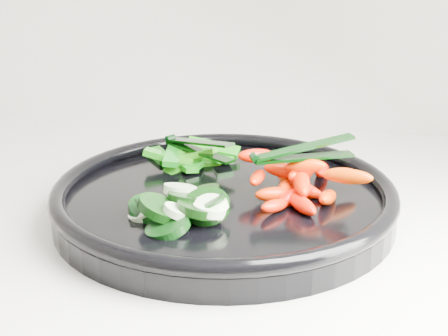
# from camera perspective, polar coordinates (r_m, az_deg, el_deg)

# --- Properties ---
(veggie_tray) EXTENTS (0.40, 0.40, 0.04)m
(veggie_tray) POSITION_cam_1_polar(r_m,az_deg,el_deg) (0.68, 0.00, -2.73)
(veggie_tray) COLOR black
(veggie_tray) RESTS_ON counter
(cucumber_pile) EXTENTS (0.12, 0.12, 0.04)m
(cucumber_pile) POSITION_cam_1_polar(r_m,az_deg,el_deg) (0.63, -4.30, -3.59)
(cucumber_pile) COLOR black
(cucumber_pile) RESTS_ON veggie_tray
(carrot_pile) EXTENTS (0.15, 0.16, 0.05)m
(carrot_pile) POSITION_cam_1_polar(r_m,az_deg,el_deg) (0.68, 6.91, -1.16)
(carrot_pile) COLOR #F71D00
(carrot_pile) RESTS_ON veggie_tray
(pepper_pile) EXTENTS (0.12, 0.09, 0.04)m
(pepper_pile) POSITION_cam_1_polar(r_m,az_deg,el_deg) (0.77, -3.01, 0.94)
(pepper_pile) COLOR #09680D
(pepper_pile) RESTS_ON veggie_tray
(tong_carrot) EXTENTS (0.11, 0.06, 0.02)m
(tong_carrot) POSITION_cam_1_polar(r_m,az_deg,el_deg) (0.67, 7.03, 1.40)
(tong_carrot) COLOR black
(tong_carrot) RESTS_ON carrot_pile
(tong_pepper) EXTENTS (0.10, 0.08, 0.02)m
(tong_pepper) POSITION_cam_1_polar(r_m,az_deg,el_deg) (0.76, -2.50, 2.01)
(tong_pepper) COLOR black
(tong_pepper) RESTS_ON pepper_pile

